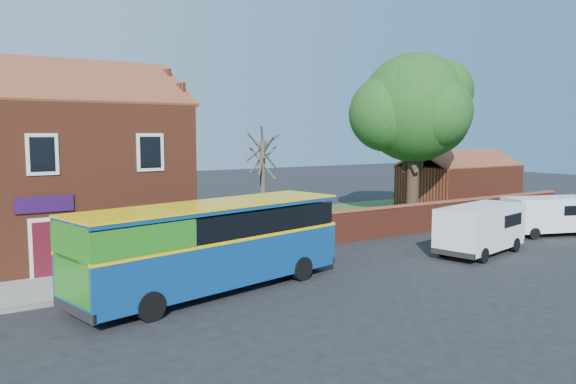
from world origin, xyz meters
TOP-DOWN VIEW (x-y plane):
  - ground at (0.00, 0.00)m, footprint 120.00×120.00m
  - pavement at (-7.00, 5.75)m, footprint 18.00×3.50m
  - kerb at (-7.00, 4.00)m, footprint 18.00×0.15m
  - grass_strip at (13.00, 13.00)m, footprint 26.00×12.00m
  - shop_building at (-7.02, 11.50)m, footprint 12.30×8.13m
  - boundary_wall at (13.00, 7.00)m, footprint 22.00×0.38m
  - outbuilding at (22.00, 13.00)m, footprint 8.20×5.06m
  - bus at (-2.88, 2.65)m, footprint 10.18×4.53m
  - van_near at (9.96, 1.65)m, footprint 5.22×2.95m
  - van_far at (16.80, 2.70)m, footprint 4.92×3.24m
  - large_tree at (14.75, 10.60)m, footprint 8.36×6.62m
  - bare_tree at (3.99, 10.53)m, footprint 2.03×2.42m

SIDE VIEW (x-z plane):
  - ground at x=0.00m, z-range 0.00..0.00m
  - grass_strip at x=13.00m, z-range 0.00..0.04m
  - pavement at x=-7.00m, z-range 0.00..0.12m
  - kerb at x=-7.00m, z-range 0.00..0.14m
  - boundary_wall at x=13.00m, z-range 0.01..1.61m
  - van_far at x=16.80m, z-range 0.12..2.13m
  - van_near at x=9.96m, z-range 0.13..2.29m
  - outbuilding at x=22.00m, z-range -0.48..3.69m
  - bus at x=-2.88m, z-range 0.21..3.22m
  - bare_tree at x=3.99m, z-range 0.07..5.49m
  - shop_building at x=-7.02m, z-range -1.84..8.66m
  - large_tree at x=14.75m, z-range 1.58..11.78m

